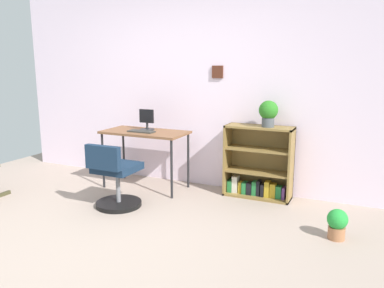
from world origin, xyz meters
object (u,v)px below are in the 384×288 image
Objects in this scene: monitor at (147,121)px; potted_plant_floor at (337,223)px; desk at (145,136)px; potted_plant_on_shelf at (268,112)px; keyboard at (141,131)px; office_chair at (115,179)px; bookshelf_low at (259,166)px.

potted_plant_floor is (2.44, -0.67, -0.72)m from monitor.
potted_plant_on_shelf is at bearing 8.76° from desk.
potted_plant_on_shelf is at bearing 137.11° from potted_plant_floor.
keyboard reaches higher than office_chair.
keyboard is 2.54m from potted_plant_floor.
keyboard is 0.82m from office_chair.
potted_plant_floor is at bearing -15.36° from monitor.
monitor is 0.36× the size of office_chair.
potted_plant_floor is (0.88, -0.82, -0.90)m from potted_plant_on_shelf.
bookshelf_low reaches higher than keyboard.
bookshelf_low is (1.45, 0.20, -0.50)m from monitor.
keyboard is 0.46× the size of office_chair.
monitor is 1.02m from office_chair.
desk is at bearing -75.94° from monitor.
desk is 0.85m from office_chair.
bookshelf_low reaches higher than potted_plant_floor.
office_chair is 2.61× the size of potted_plant_floor.
bookshelf_low is (1.36, 1.06, 0.05)m from office_chair.
potted_plant_on_shelf reaches higher than potted_plant_floor.
potted_plant_on_shelf reaches higher than monitor.
office_chair is 2.45× the size of potted_plant_on_shelf.
potted_plant_on_shelf is (1.54, 0.24, 0.36)m from desk.
office_chair is (0.09, -0.86, -0.55)m from monitor.
potted_plant_on_shelf is at bearing 11.66° from keyboard.
keyboard is at bearing 168.31° from potted_plant_floor.
keyboard is 1.11× the size of potted_plant_on_shelf.
keyboard is 1.53m from bookshelf_low.
office_chair is at bearing -175.38° from potted_plant_floor.
bookshelf_low is (1.43, 0.29, -0.31)m from desk.
potted_plant_floor is at bearing -41.47° from bookshelf_low.
potted_plant_on_shelf is 1.50m from potted_plant_floor.
office_chair is at bearing -83.96° from keyboard.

